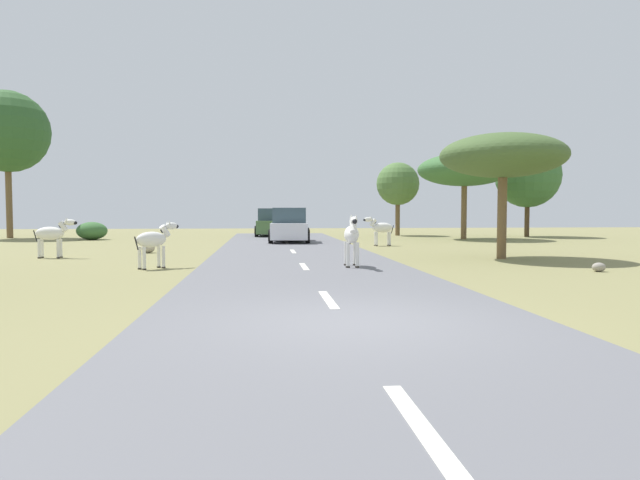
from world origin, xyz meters
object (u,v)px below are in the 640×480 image
zebra_0 (352,235)px  tree_4 (7,132)px  car_1 (290,226)px  rock_2 (599,267)px  zebra_2 (154,240)px  car_0 (272,223)px  tree_5 (528,175)px  zebra_3 (381,228)px  tree_6 (398,184)px  tree_2 (464,170)px  zebra_1 (52,234)px  tree_1 (503,156)px  rock_1 (148,248)px  bush_0 (92,231)px

zebra_0 → tree_4: size_ratio=0.18×
car_1 → rock_2: bearing=-58.4°
zebra_2 → tree_4: bearing=168.7°
zebra_0 → zebra_2: bearing=-1.9°
car_0 → tree_5: bearing=-3.4°
zebra_2 → tree_4: size_ratio=0.15×
zebra_0 → tree_4: (-17.68, 19.81, 5.41)m
rock_2 → car_1: bearing=117.7°
zebra_3 → tree_4: bearing=59.9°
tree_6 → zebra_2: bearing=-120.3°
zebra_2 → tree_2: 21.41m
car_1 → car_0: bearing=100.4°
tree_2 → tree_6: bearing=117.0°
zebra_1 → tree_2: 22.17m
tree_4 → rock_2: bearing=-41.4°
car_1 → zebra_3: bearing=-31.2°
tree_1 → rock_2: tree_1 is taller
tree_1 → rock_1: bearing=162.9°
zebra_1 → car_1: size_ratio=0.33×
tree_6 → car_1: bearing=-133.4°
tree_4 → tree_6: bearing=2.9°
zebra_0 → bush_0: 21.11m
tree_5 → tree_6: (-7.76, 2.55, -0.46)m
tree_2 → tree_5: 5.75m
car_0 → tree_6: tree_6 is taller
zebra_0 → car_1: 13.11m
zebra_3 → tree_4: size_ratio=0.17×
car_1 → rock_2: car_1 is taller
bush_0 → rock_1: size_ratio=3.33×
tree_1 → tree_4: bearing=143.9°
zebra_1 → car_0: (7.81, 15.64, 0.01)m
zebra_2 → tree_1: (11.20, 2.26, 2.68)m
tree_4 → zebra_0: bearing=-48.2°
rock_1 → car_0: bearing=69.7°
rock_2 → zebra_3: bearing=106.8°
zebra_0 → zebra_1: (-9.76, 4.55, -0.11)m
zebra_1 → tree_5: bearing=122.0°
zebra_0 → rock_2: bearing=170.9°
zebra_3 → car_1: car_1 is taller
zebra_1 → tree_1: tree_1 is taller
tree_1 → rock_2: (0.85, -4.28, -3.36)m
zebra_0 → tree_4: bearing=-44.5°
zebra_2 → tree_2: tree_2 is taller
zebra_0 → tree_6: tree_6 is taller
rock_1 → rock_2: 15.70m
tree_5 → zebra_1: bearing=-149.8°
tree_1 → rock_1: 13.56m
car_0 → rock_1: car_0 is taller
zebra_2 → zebra_0: bearing=41.0°
car_1 → zebra_0: bearing=-81.0°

